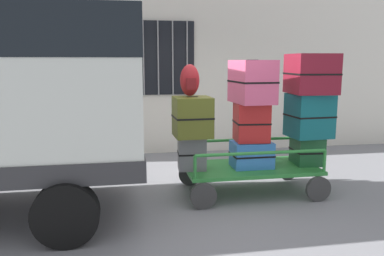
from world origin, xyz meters
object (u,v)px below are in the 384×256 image
at_px(suitcase_midleft_top, 252,82).
at_px(backpack, 190,80).
at_px(suitcase_midleft_middle, 251,122).
at_px(suitcase_midleft_bottom, 252,154).
at_px(luggage_cart, 250,171).
at_px(suitcase_center_bottom, 307,150).
at_px(suitcase_center_middle, 309,116).
at_px(suitcase_center_top, 311,74).
at_px(suitcase_left_middle, 192,117).
at_px(suitcase_left_bottom, 192,153).

xyz_separation_m(suitcase_midleft_top, backpack, (-0.90, 0.00, 0.03)).
bearing_deg(suitcase_midleft_middle, suitcase_midleft_bottom, -90.00).
bearing_deg(suitcase_midleft_middle, luggage_cart, -90.00).
xyz_separation_m(suitcase_center_bottom, suitcase_center_middle, (-0.00, -0.01, 0.53)).
xyz_separation_m(suitcase_midleft_bottom, suitcase_center_middle, (0.88, 0.01, 0.55)).
height_order(suitcase_midleft_middle, suitcase_center_bottom, suitcase_midleft_middle).
height_order(luggage_cart, suitcase_center_middle, suitcase_center_middle).
bearing_deg(suitcase_midleft_bottom, suitcase_center_top, 1.46).
height_order(suitcase_center_middle, backpack, backpack).
distance_m(suitcase_left_middle, suitcase_midleft_middle, 0.89).
xyz_separation_m(suitcase_left_bottom, suitcase_midleft_middle, (0.88, 0.01, 0.42)).
distance_m(suitcase_midleft_top, suitcase_center_top, 0.89).
relative_size(luggage_cart, suitcase_left_bottom, 4.11).
relative_size(luggage_cart, suitcase_center_middle, 3.10).
relative_size(suitcase_midleft_bottom, backpack, 1.33).
height_order(suitcase_center_top, backpack, suitcase_center_top).
distance_m(suitcase_midleft_bottom, suitcase_midleft_middle, 0.47).
bearing_deg(suitcase_center_middle, suitcase_midleft_top, 176.86).
bearing_deg(suitcase_center_bottom, suitcase_center_middle, -90.00).
distance_m(suitcase_midleft_top, suitcase_center_bottom, 1.36).
bearing_deg(suitcase_center_top, suitcase_left_middle, -178.99).
bearing_deg(suitcase_center_bottom, suitcase_midleft_middle, 178.80).
xyz_separation_m(luggage_cart, suitcase_center_top, (0.88, -0.01, 1.42)).
bearing_deg(suitcase_midleft_middle, backpack, 178.90).
bearing_deg(luggage_cart, suitcase_center_top, -0.44).
relative_size(suitcase_left_bottom, suitcase_center_middle, 0.75).
xyz_separation_m(suitcase_left_middle, suitcase_midleft_middle, (0.88, 0.06, -0.11)).
height_order(suitcase_left_bottom, suitcase_midleft_bottom, suitcase_left_bottom).
bearing_deg(suitcase_left_middle, backpack, 106.90).
relative_size(luggage_cart, suitcase_center_bottom, 4.00).
bearing_deg(suitcase_left_middle, suitcase_center_middle, 0.75).
relative_size(suitcase_center_bottom, suitcase_center_middle, 0.77).
xyz_separation_m(suitcase_midleft_middle, suitcase_center_bottom, (0.88, -0.02, -0.45)).
bearing_deg(backpack, suitcase_center_top, -1.36).
bearing_deg(suitcase_center_middle, suitcase_left_bottom, 179.29).
xyz_separation_m(suitcase_midleft_bottom, suitcase_midleft_middle, (-0.00, 0.05, 0.47)).
bearing_deg(suitcase_midleft_top, suitcase_center_middle, -3.14).
xyz_separation_m(suitcase_left_bottom, suitcase_midleft_top, (0.88, 0.03, 1.00)).
bearing_deg(backpack, suitcase_center_middle, -1.62).
height_order(suitcase_left_middle, suitcase_center_bottom, suitcase_left_middle).
distance_m(suitcase_left_middle, suitcase_midleft_top, 1.01).
xyz_separation_m(suitcase_left_middle, suitcase_midleft_bottom, (0.88, 0.01, -0.58)).
bearing_deg(luggage_cart, suitcase_midleft_bottom, -90.00).
height_order(luggage_cart, suitcase_center_bottom, suitcase_center_bottom).
height_order(suitcase_midleft_top, suitcase_center_bottom, suitcase_midleft_top).
relative_size(suitcase_left_bottom, suitcase_midleft_top, 0.64).
bearing_deg(luggage_cart, suitcase_left_bottom, 179.55).
xyz_separation_m(suitcase_midleft_middle, suitcase_center_top, (0.88, -0.03, 0.69)).
relative_size(luggage_cart, suitcase_midleft_bottom, 3.41).
relative_size(suitcase_midleft_middle, suitcase_center_top, 0.73).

